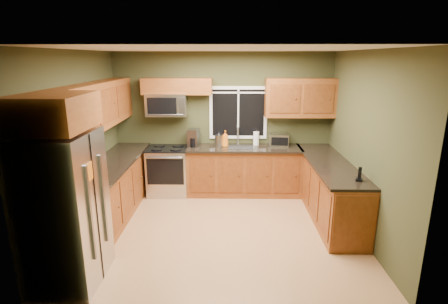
{
  "coord_description": "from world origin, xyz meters",
  "views": [
    {
      "loc": [
        0.15,
        -4.95,
        2.59
      ],
      "look_at": [
        0.05,
        0.35,
        1.15
      ],
      "focal_mm": 28.0,
      "sensor_mm": 36.0,
      "label": 1
    }
  ],
  "objects_px": {
    "soap_bottle_a": "(225,139)",
    "soap_bottle_c": "(220,140)",
    "range": "(168,170)",
    "coffee_maker": "(194,138)",
    "cordless_phone": "(359,177)",
    "microwave": "(167,105)",
    "kettle": "(219,140)",
    "refrigerator": "(66,210)",
    "paper_towel_roll": "(256,138)",
    "toaster_oven": "(279,140)"
  },
  "relations": [
    {
      "from": "coffee_maker",
      "to": "kettle",
      "type": "height_order",
      "value": "coffee_maker"
    },
    {
      "from": "range",
      "to": "microwave",
      "type": "height_order",
      "value": "microwave"
    },
    {
      "from": "range",
      "to": "soap_bottle_c",
      "type": "height_order",
      "value": "soap_bottle_c"
    },
    {
      "from": "refrigerator",
      "to": "cordless_phone",
      "type": "height_order",
      "value": "refrigerator"
    },
    {
      "from": "refrigerator",
      "to": "cordless_phone",
      "type": "bearing_deg",
      "value": 14.23
    },
    {
      "from": "kettle",
      "to": "cordless_phone",
      "type": "distance_m",
      "value": 2.75
    },
    {
      "from": "range",
      "to": "paper_towel_roll",
      "type": "bearing_deg",
      "value": 6.2
    },
    {
      "from": "toaster_oven",
      "to": "coffee_maker",
      "type": "bearing_deg",
      "value": -177.85
    },
    {
      "from": "kettle",
      "to": "cordless_phone",
      "type": "height_order",
      "value": "kettle"
    },
    {
      "from": "soap_bottle_a",
      "to": "coffee_maker",
      "type": "bearing_deg",
      "value": 176.58
    },
    {
      "from": "soap_bottle_a",
      "to": "cordless_phone",
      "type": "xyz_separation_m",
      "value": [
        1.88,
        -1.89,
        -0.1
      ]
    },
    {
      "from": "refrigerator",
      "to": "soap_bottle_c",
      "type": "distance_m",
      "value": 3.42
    },
    {
      "from": "soap_bottle_a",
      "to": "soap_bottle_c",
      "type": "height_order",
      "value": "soap_bottle_a"
    },
    {
      "from": "refrigerator",
      "to": "cordless_phone",
      "type": "relative_size",
      "value": 8.96
    },
    {
      "from": "coffee_maker",
      "to": "paper_towel_roll",
      "type": "height_order",
      "value": "coffee_maker"
    },
    {
      "from": "soap_bottle_a",
      "to": "soap_bottle_c",
      "type": "bearing_deg",
      "value": 122.6
    },
    {
      "from": "soap_bottle_c",
      "to": "cordless_phone",
      "type": "bearing_deg",
      "value": -45.89
    },
    {
      "from": "microwave",
      "to": "soap_bottle_c",
      "type": "xyz_separation_m",
      "value": [
        1.01,
        0.06,
        -0.7
      ]
    },
    {
      "from": "range",
      "to": "soap_bottle_a",
      "type": "relative_size",
      "value": 3.0
    },
    {
      "from": "refrigerator",
      "to": "microwave",
      "type": "bearing_deg",
      "value": 76.66
    },
    {
      "from": "soap_bottle_c",
      "to": "cordless_phone",
      "type": "height_order",
      "value": "cordless_phone"
    },
    {
      "from": "cordless_phone",
      "to": "microwave",
      "type": "bearing_deg",
      "value": 146.48
    },
    {
      "from": "soap_bottle_a",
      "to": "kettle",
      "type": "bearing_deg",
      "value": -177.77
    },
    {
      "from": "microwave",
      "to": "kettle",
      "type": "bearing_deg",
      "value": -5.33
    },
    {
      "from": "soap_bottle_a",
      "to": "soap_bottle_c",
      "type": "distance_m",
      "value": 0.19
    },
    {
      "from": "kettle",
      "to": "coffee_maker",
      "type": "bearing_deg",
      "value": 175.17
    },
    {
      "from": "microwave",
      "to": "soap_bottle_c",
      "type": "height_order",
      "value": "microwave"
    },
    {
      "from": "refrigerator",
      "to": "microwave",
      "type": "xyz_separation_m",
      "value": [
        0.69,
        2.91,
        0.83
      ]
    },
    {
      "from": "soap_bottle_a",
      "to": "microwave",
      "type": "bearing_deg",
      "value": 175.5
    },
    {
      "from": "coffee_maker",
      "to": "range",
      "type": "bearing_deg",
      "value": -170.18
    },
    {
      "from": "toaster_oven",
      "to": "refrigerator",
      "type": "bearing_deg",
      "value": -134.06
    },
    {
      "from": "kettle",
      "to": "soap_bottle_a",
      "type": "xyz_separation_m",
      "value": [
        0.12,
        0.0,
        0.03
      ]
    },
    {
      "from": "coffee_maker",
      "to": "cordless_phone",
      "type": "distance_m",
      "value": 3.15
    },
    {
      "from": "paper_towel_roll",
      "to": "soap_bottle_a",
      "type": "xyz_separation_m",
      "value": [
        -0.6,
        -0.14,
        0.03
      ]
    },
    {
      "from": "microwave",
      "to": "soap_bottle_c",
      "type": "distance_m",
      "value": 1.23
    },
    {
      "from": "coffee_maker",
      "to": "kettle",
      "type": "xyz_separation_m",
      "value": [
        0.49,
        -0.04,
        -0.03
      ]
    },
    {
      "from": "kettle",
      "to": "soap_bottle_c",
      "type": "bearing_deg",
      "value": 80.55
    },
    {
      "from": "toaster_oven",
      "to": "kettle",
      "type": "relative_size",
      "value": 1.42
    },
    {
      "from": "range",
      "to": "soap_bottle_c",
      "type": "xyz_separation_m",
      "value": [
        1.01,
        0.2,
        0.56
      ]
    },
    {
      "from": "kettle",
      "to": "paper_towel_roll",
      "type": "distance_m",
      "value": 0.73
    },
    {
      "from": "toaster_oven",
      "to": "soap_bottle_c",
      "type": "height_order",
      "value": "toaster_oven"
    },
    {
      "from": "refrigerator",
      "to": "coffee_maker",
      "type": "distance_m",
      "value": 3.1
    },
    {
      "from": "kettle",
      "to": "cordless_phone",
      "type": "bearing_deg",
      "value": -43.27
    },
    {
      "from": "microwave",
      "to": "soap_bottle_a",
      "type": "distance_m",
      "value": 1.27
    },
    {
      "from": "coffee_maker",
      "to": "paper_towel_roll",
      "type": "bearing_deg",
      "value": 4.69
    },
    {
      "from": "range",
      "to": "soap_bottle_c",
      "type": "distance_m",
      "value": 1.17
    },
    {
      "from": "toaster_oven",
      "to": "coffee_maker",
      "type": "distance_m",
      "value": 1.64
    },
    {
      "from": "microwave",
      "to": "refrigerator",
      "type": "bearing_deg",
      "value": -103.34
    },
    {
      "from": "microwave",
      "to": "soap_bottle_a",
      "type": "relative_size",
      "value": 2.43
    },
    {
      "from": "cordless_phone",
      "to": "range",
      "type": "bearing_deg",
      "value": 148.34
    }
  ]
}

